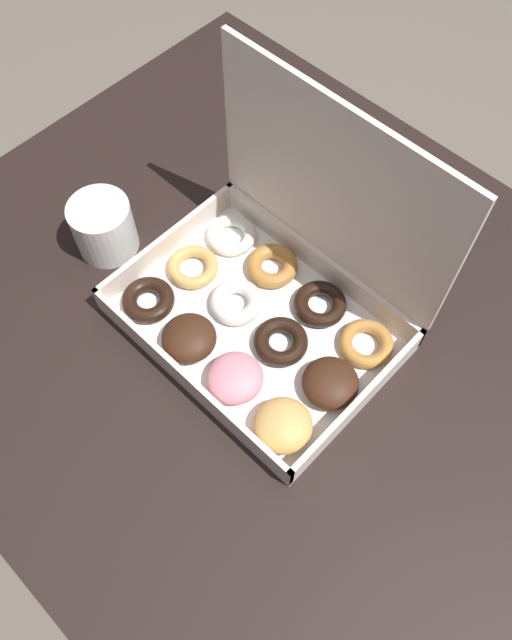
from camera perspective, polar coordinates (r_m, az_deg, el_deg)
ground_plane at (r=1.62m, az=2.04°, el=-14.12°), size 8.00×8.00×0.00m
dining_table at (r=1.00m, az=3.22°, el=-4.38°), size 1.23×0.94×0.75m
donut_box at (r=0.88m, az=1.38°, el=1.60°), size 0.39×0.29×0.33m
coffee_mug at (r=1.00m, az=-13.78°, el=8.31°), size 0.10×0.10×0.09m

